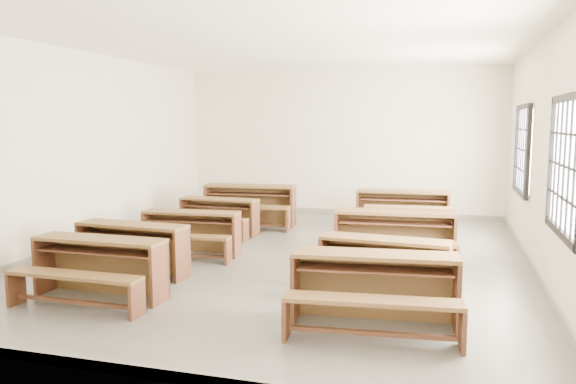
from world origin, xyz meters
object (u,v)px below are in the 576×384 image
(desk_set_4, at_px, (249,202))
(desk_set_3, at_px, (218,214))
(desk_set_6, at_px, (383,263))
(desk_set_1, at_px, (130,246))
(desk_set_0, at_px, (98,264))
(desk_set_2, at_px, (190,230))
(desk_set_7, at_px, (394,234))
(desk_set_8, at_px, (408,224))
(desk_set_9, at_px, (402,208))
(desk_set_5, at_px, (374,285))

(desk_set_4, bearing_deg, desk_set_3, -109.26)
(desk_set_3, height_order, desk_set_6, desk_set_6)
(desk_set_3, xyz_separation_m, desk_set_6, (3.32, -2.87, 0.01))
(desk_set_1, height_order, desk_set_3, desk_set_1)
(desk_set_0, bearing_deg, desk_set_3, 92.66)
(desk_set_2, height_order, desk_set_7, desk_set_7)
(desk_set_0, distance_m, desk_set_4, 4.90)
(desk_set_2, height_order, desk_set_3, desk_set_2)
(desk_set_3, relative_size, desk_set_6, 0.95)
(desk_set_3, height_order, desk_set_8, desk_set_3)
(desk_set_1, distance_m, desk_set_2, 1.33)
(desk_set_2, relative_size, desk_set_4, 0.84)
(desk_set_1, relative_size, desk_set_8, 1.06)
(desk_set_4, relative_size, desk_set_9, 1.07)
(desk_set_5, relative_size, desk_set_9, 0.98)
(desk_set_7, xyz_separation_m, desk_set_9, (-0.09, 2.55, -0.00))
(desk_set_0, bearing_deg, desk_set_7, 39.63)
(desk_set_1, bearing_deg, desk_set_0, -76.17)
(desk_set_5, distance_m, desk_set_6, 1.04)
(desk_set_6, bearing_deg, desk_set_4, 133.66)
(desk_set_3, bearing_deg, desk_set_5, -45.96)
(desk_set_0, distance_m, desk_set_7, 4.07)
(desk_set_4, xyz_separation_m, desk_set_7, (3.06, -2.32, -0.02))
(desk_set_3, distance_m, desk_set_7, 3.56)
(desk_set_2, xyz_separation_m, desk_set_7, (3.08, 0.29, 0.05))
(desk_set_5, relative_size, desk_set_7, 0.98)
(desk_set_4, distance_m, desk_set_8, 3.34)
(desk_set_7, bearing_deg, desk_set_4, 139.01)
(desk_set_0, relative_size, desk_set_7, 0.90)
(desk_set_1, xyz_separation_m, desk_set_7, (3.32, 1.60, 0.04))
(desk_set_0, relative_size, desk_set_8, 1.05)
(desk_set_8, bearing_deg, desk_set_1, -145.18)
(desk_set_9, bearing_deg, desk_set_4, -178.97)
(desk_set_0, bearing_deg, desk_set_8, 50.02)
(desk_set_4, bearing_deg, desk_set_1, -99.40)
(desk_set_3, relative_size, desk_set_8, 1.00)
(desk_set_2, height_order, desk_set_5, desk_set_5)
(desk_set_6, height_order, desk_set_7, desk_set_7)
(desk_set_2, relative_size, desk_set_3, 1.04)
(desk_set_9, bearing_deg, desk_set_0, -124.11)
(desk_set_2, bearing_deg, desk_set_8, 21.01)
(desk_set_1, distance_m, desk_set_4, 3.93)
(desk_set_0, xyz_separation_m, desk_set_2, (0.07, 2.29, -0.02))
(desk_set_8, bearing_deg, desk_set_5, -95.90)
(desk_set_5, bearing_deg, desk_set_7, 85.29)
(desk_set_1, height_order, desk_set_4, desk_set_4)
(desk_set_4, distance_m, desk_set_5, 5.81)
(desk_set_6, bearing_deg, desk_set_5, -83.45)
(desk_set_9, bearing_deg, desk_set_5, -91.77)
(desk_set_4, height_order, desk_set_6, desk_set_4)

